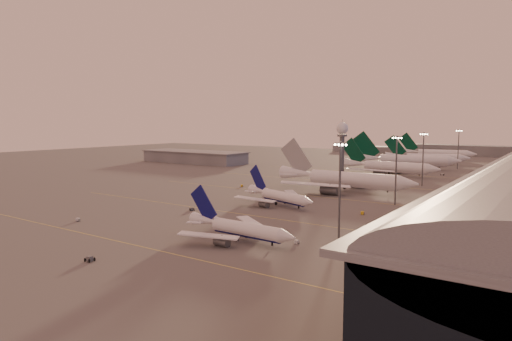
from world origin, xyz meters
The scene contains 26 objects.
ground centered at (0.00, 0.00, 0.00)m, with size 700.00×700.00×0.00m, color #514F4F.
taxiway_markings centered at (30.00, 56.00, 0.01)m, with size 180.00×185.25×0.02m.
hangar centered at (-120.00, 140.00, 4.32)m, with size 82.00×27.00×8.50m.
radar_tower centered at (5.00, 120.00, 20.95)m, with size 6.40×6.40×31.10m.
mast_a centered at (58.00, 0.00, 13.74)m, with size 3.60×0.56×25.00m.
mast_b centered at (55.00, 55.00, 13.74)m, with size 3.60×0.56×25.00m.
mast_c centered at (50.00, 110.00, 13.74)m, with size 3.60×0.56×25.00m.
mast_d centered at (48.00, 200.00, 13.74)m, with size 3.60×0.56×25.00m.
distant_horizon centered at (2.62, 325.14, 3.89)m, with size 165.00×37.50×9.00m.
narrowbody_near centered at (38.90, -17.31, 2.67)m, with size 33.75×26.90×13.18m.
narrowbody_mid centered at (21.29, 30.02, 2.76)m, with size 33.64×26.39×13.64m.
widebody_white centered at (27.05, 74.12, 3.91)m, with size 64.13×51.35×22.55m.
greentail_a centered at (23.75, 141.65, 3.65)m, with size 56.94×45.91×20.67m.
greentail_b centered at (21.47, 181.08, 4.22)m, with size 63.81×50.76×23.91m.
greentail_c centered at (24.87, 218.52, 3.64)m, with size 54.26×43.05×20.58m.
greentail_d centered at (20.05, 266.89, 3.73)m, with size 58.12×46.70×21.14m.
gsv_truck_a centered at (-14.49, -26.77, 1.06)m, with size 5.43×3.96×2.08m.
gsv_tug_near centered at (22.49, -49.28, 0.56)m, with size 2.47×3.90×1.08m.
gsv_catering_a centered at (52.14, -11.38, 1.76)m, with size 4.34×2.14×3.52m.
gsv_tug_mid centered at (2.13, 4.94, 0.52)m, with size 4.04×3.85×1.00m.
gsv_truck_b centered at (52.43, 31.47, 1.10)m, with size 5.66×3.31×2.16m.
gsv_truck_c centered at (-17.10, 60.04, 1.09)m, with size 5.41×4.54×2.13m.
gsv_catering_b centered at (73.02, 68.57, 1.95)m, with size 5.08×3.00×3.91m.
gsv_tug_far centered at (15.12, 100.82, 0.45)m, with size 3.26×3.58×0.88m.
gsv_truck_d centered at (-9.38, 116.34, 1.25)m, with size 4.06×6.47×2.46m.
gsv_tug_hangar centered at (48.05, 159.62, 0.53)m, with size 3.68×2.25×1.04m.
Camera 1 is at (106.15, -107.30, 30.02)m, focal length 32.00 mm.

